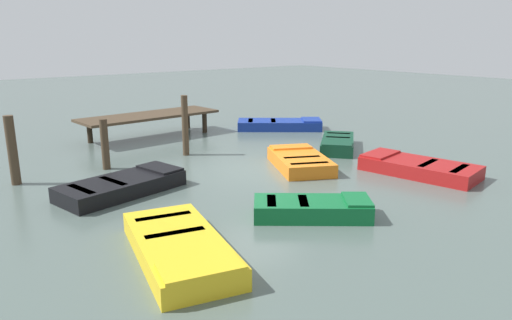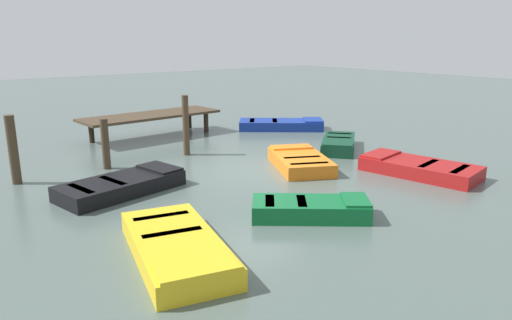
{
  "view_description": "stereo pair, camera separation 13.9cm",
  "coord_description": "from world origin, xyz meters",
  "px_view_note": "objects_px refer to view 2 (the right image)",
  "views": [
    {
      "loc": [
        -8.62,
        -10.91,
        3.97
      ],
      "look_at": [
        0.0,
        0.0,
        0.35
      ],
      "focal_mm": 33.25,
      "sensor_mm": 36.0,
      "label": 1
    },
    {
      "loc": [
        -8.51,
        -11.0,
        3.97
      ],
      "look_at": [
        0.0,
        0.0,
        0.35
      ],
      "focal_mm": 33.25,
      "sensor_mm": 36.0,
      "label": 2
    }
  ],
  "objects_px": {
    "rowboat_orange": "(300,161)",
    "dock_segment": "(151,117)",
    "rowboat_yellow": "(176,247)",
    "mooring_piling_far_left": "(105,144)",
    "rowboat_blue": "(282,124)",
    "rowboat_black": "(122,185)",
    "rowboat_dark_green": "(339,144)",
    "mooring_piling_near_left": "(13,150)",
    "mooring_piling_mid_right": "(186,125)",
    "rowboat_green": "(311,208)",
    "rowboat_red": "(419,168)"
  },
  "relations": [
    {
      "from": "dock_segment",
      "to": "rowboat_orange",
      "type": "relative_size",
      "value": 1.85
    },
    {
      "from": "rowboat_red",
      "to": "mooring_piling_mid_right",
      "type": "height_order",
      "value": "mooring_piling_mid_right"
    },
    {
      "from": "rowboat_blue",
      "to": "rowboat_orange",
      "type": "height_order",
      "value": "same"
    },
    {
      "from": "rowboat_black",
      "to": "mooring_piling_near_left",
      "type": "relative_size",
      "value": 1.78
    },
    {
      "from": "dock_segment",
      "to": "rowboat_orange",
      "type": "xyz_separation_m",
      "value": [
        1.6,
        -7.12,
        -0.63
      ]
    },
    {
      "from": "dock_segment",
      "to": "mooring_piling_far_left",
      "type": "relative_size",
      "value": 3.65
    },
    {
      "from": "rowboat_green",
      "to": "mooring_piling_mid_right",
      "type": "distance_m",
      "value": 6.99
    },
    {
      "from": "dock_segment",
      "to": "rowboat_red",
      "type": "relative_size",
      "value": 1.64
    },
    {
      "from": "mooring_piling_far_left",
      "to": "mooring_piling_mid_right",
      "type": "bearing_deg",
      "value": 0.9
    },
    {
      "from": "rowboat_orange",
      "to": "dock_segment",
      "type": "bearing_deg",
      "value": 39.31
    },
    {
      "from": "dock_segment",
      "to": "rowboat_black",
      "type": "relative_size",
      "value": 1.67
    },
    {
      "from": "rowboat_green",
      "to": "rowboat_dark_green",
      "type": "height_order",
      "value": "same"
    },
    {
      "from": "rowboat_yellow",
      "to": "rowboat_black",
      "type": "bearing_deg",
      "value": -175.42
    },
    {
      "from": "dock_segment",
      "to": "rowboat_green",
      "type": "distance_m",
      "value": 10.46
    },
    {
      "from": "rowboat_orange",
      "to": "mooring_piling_far_left",
      "type": "relative_size",
      "value": 1.97
    },
    {
      "from": "rowboat_blue",
      "to": "mooring_piling_near_left",
      "type": "bearing_deg",
      "value": -133.32
    },
    {
      "from": "rowboat_dark_green",
      "to": "rowboat_yellow",
      "type": "relative_size",
      "value": 0.79
    },
    {
      "from": "rowboat_black",
      "to": "mooring_piling_far_left",
      "type": "relative_size",
      "value": 2.19
    },
    {
      "from": "rowboat_orange",
      "to": "rowboat_black",
      "type": "bearing_deg",
      "value": 105.63
    },
    {
      "from": "rowboat_blue",
      "to": "mooring_piling_far_left",
      "type": "height_order",
      "value": "mooring_piling_far_left"
    },
    {
      "from": "rowboat_orange",
      "to": "rowboat_red",
      "type": "xyz_separation_m",
      "value": [
        2.26,
        -2.73,
        -0.0
      ]
    },
    {
      "from": "rowboat_dark_green",
      "to": "rowboat_yellow",
      "type": "bearing_deg",
      "value": -15.27
    },
    {
      "from": "rowboat_green",
      "to": "mooring_piling_near_left",
      "type": "height_order",
      "value": "mooring_piling_near_left"
    },
    {
      "from": "rowboat_blue",
      "to": "rowboat_yellow",
      "type": "bearing_deg",
      "value": -100.76
    },
    {
      "from": "mooring_piling_mid_right",
      "to": "rowboat_black",
      "type": "bearing_deg",
      "value": -142.75
    },
    {
      "from": "rowboat_black",
      "to": "rowboat_green",
      "type": "xyz_separation_m",
      "value": [
        2.68,
        -4.31,
        0.0
      ]
    },
    {
      "from": "rowboat_dark_green",
      "to": "mooring_piling_far_left",
      "type": "relative_size",
      "value": 1.82
    },
    {
      "from": "rowboat_yellow",
      "to": "mooring_piling_far_left",
      "type": "relative_size",
      "value": 2.31
    },
    {
      "from": "mooring_piling_near_left",
      "to": "mooring_piling_mid_right",
      "type": "distance_m",
      "value": 5.42
    },
    {
      "from": "dock_segment",
      "to": "rowboat_red",
      "type": "xyz_separation_m",
      "value": [
        3.86,
        -9.85,
        -0.63
      ]
    },
    {
      "from": "rowboat_red",
      "to": "rowboat_dark_green",
      "type": "bearing_deg",
      "value": -18.68
    },
    {
      "from": "dock_segment",
      "to": "mooring_piling_near_left",
      "type": "height_order",
      "value": "mooring_piling_near_left"
    },
    {
      "from": "rowboat_green",
      "to": "rowboat_red",
      "type": "bearing_deg",
      "value": 45.16
    },
    {
      "from": "rowboat_blue",
      "to": "mooring_piling_mid_right",
      "type": "distance_m",
      "value": 5.93
    },
    {
      "from": "mooring_piling_mid_right",
      "to": "rowboat_orange",
      "type": "bearing_deg",
      "value": -61.63
    },
    {
      "from": "rowboat_yellow",
      "to": "mooring_piling_mid_right",
      "type": "bearing_deg",
      "value": 163.03
    },
    {
      "from": "rowboat_yellow",
      "to": "mooring_piling_mid_right",
      "type": "distance_m",
      "value": 8.02
    },
    {
      "from": "dock_segment",
      "to": "rowboat_red",
      "type": "bearing_deg",
      "value": -72.24
    },
    {
      "from": "dock_segment",
      "to": "rowboat_orange",
      "type": "distance_m",
      "value": 7.33
    },
    {
      "from": "rowboat_black",
      "to": "rowboat_red",
      "type": "xyz_separation_m",
      "value": [
        7.63,
        -3.78,
        -0.0
      ]
    },
    {
      "from": "rowboat_blue",
      "to": "mooring_piling_far_left",
      "type": "relative_size",
      "value": 2.36
    },
    {
      "from": "rowboat_yellow",
      "to": "mooring_piling_far_left",
      "type": "height_order",
      "value": "mooring_piling_far_left"
    },
    {
      "from": "dock_segment",
      "to": "rowboat_orange",
      "type": "bearing_deg",
      "value": -80.97
    },
    {
      "from": "rowboat_black",
      "to": "mooring_piling_near_left",
      "type": "height_order",
      "value": "mooring_piling_near_left"
    },
    {
      "from": "rowboat_blue",
      "to": "rowboat_orange",
      "type": "bearing_deg",
      "value": -86.95
    },
    {
      "from": "dock_segment",
      "to": "rowboat_dark_green",
      "type": "relative_size",
      "value": 2.0
    },
    {
      "from": "rowboat_dark_green",
      "to": "rowboat_red",
      "type": "xyz_separation_m",
      "value": [
        -0.55,
        -3.7,
        -0.0
      ]
    },
    {
      "from": "mooring_piling_mid_right",
      "to": "rowboat_blue",
      "type": "bearing_deg",
      "value": 15.27
    },
    {
      "from": "mooring_piling_far_left",
      "to": "dock_segment",
      "type": "bearing_deg",
      "value": 47.68
    },
    {
      "from": "dock_segment",
      "to": "rowboat_blue",
      "type": "height_order",
      "value": "dock_segment"
    }
  ]
}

